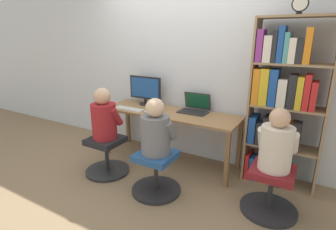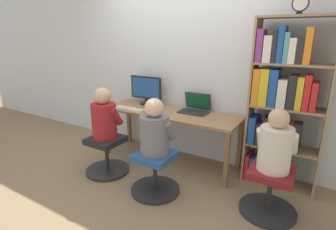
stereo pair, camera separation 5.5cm
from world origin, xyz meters
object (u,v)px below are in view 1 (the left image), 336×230
at_px(bookshelf, 280,109).
at_px(person_near_shelf, 277,144).
at_px(desktop_monitor, 145,90).
at_px(keyboard, 129,109).
at_px(laptop, 194,108).
at_px(desk_clock, 300,4).
at_px(office_chair_left, 107,156).
at_px(office_chair_side, 270,191).
at_px(office_chair_right, 156,173).
at_px(person_at_laptop, 156,130).
at_px(person_at_monitor, 104,117).

bearing_deg(bookshelf, person_near_shelf, -82.60).
distance_m(desktop_monitor, keyboard, 0.42).
bearing_deg(laptop, desk_clock, -6.84).
xyz_separation_m(desktop_monitor, office_chair_left, (-0.02, -0.86, -0.71)).
xyz_separation_m(desk_clock, office_chair_side, (0.00, -0.50, -1.76)).
distance_m(office_chair_right, office_chair_side, 1.20).
bearing_deg(bookshelf, laptop, 176.37).
xyz_separation_m(bookshelf, person_near_shelf, (0.07, -0.56, -0.20)).
bearing_deg(laptop, person_near_shelf, -29.09).
distance_m(office_chair_left, office_chair_side, 1.96).
distance_m(laptop, person_at_laptop, 0.91).
bearing_deg(laptop, office_chair_right, -92.46).
bearing_deg(bookshelf, desk_clock, -44.65).
relative_size(office_chair_side, person_near_shelf, 0.92).
bearing_deg(office_chair_side, person_at_laptop, -166.96).
height_order(keyboard, office_chair_right, keyboard).
xyz_separation_m(bookshelf, office_chair_side, (0.07, -0.57, -0.70)).
distance_m(laptop, desk_clock, 1.66).
bearing_deg(desk_clock, office_chair_left, -159.75).
height_order(desktop_monitor, person_near_shelf, desktop_monitor).
bearing_deg(office_chair_right, desk_clock, 33.56).
height_order(laptop, office_chair_left, laptop).
xyz_separation_m(office_chair_right, office_chair_side, (1.17, 0.27, 0.00)).
height_order(laptop, office_chair_right, laptop).
height_order(desktop_monitor, desk_clock, desk_clock).
distance_m(office_chair_right, desk_clock, 2.25).
bearing_deg(person_at_monitor, laptop, 45.93).
bearing_deg(office_chair_right, keyboard, 145.15).
bearing_deg(person_at_laptop, office_chair_left, 176.34).
bearing_deg(person_near_shelf, keyboard, 172.21).
xyz_separation_m(laptop, person_near_shelf, (1.13, -0.63, -0.04)).
distance_m(bookshelf, person_near_shelf, 0.60).
relative_size(office_chair_right, person_at_laptop, 0.91).
relative_size(office_chair_right, desk_clock, 3.22).
distance_m(person_at_laptop, office_chair_side, 1.30).
bearing_deg(person_at_laptop, bookshelf, 37.35).
relative_size(office_chair_right, person_at_monitor, 0.88).
bearing_deg(desktop_monitor, desk_clock, -4.08).
bearing_deg(person_at_laptop, desktop_monitor, 129.99).
distance_m(desktop_monitor, desk_clock, 2.20).
bearing_deg(keyboard, person_at_monitor, -89.79).
height_order(person_at_monitor, person_near_shelf, person_at_monitor).
relative_size(keyboard, person_at_laptop, 0.71).
bearing_deg(person_near_shelf, desktop_monitor, 161.89).
height_order(laptop, keyboard, laptop).
relative_size(office_chair_left, person_at_laptop, 0.91).
distance_m(office_chair_left, bookshelf, 2.15).
xyz_separation_m(desktop_monitor, bookshelf, (1.86, -0.07, -0.01)).
relative_size(desktop_monitor, office_chair_left, 0.95).
xyz_separation_m(office_chair_side, person_near_shelf, (0.00, 0.00, 0.50)).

